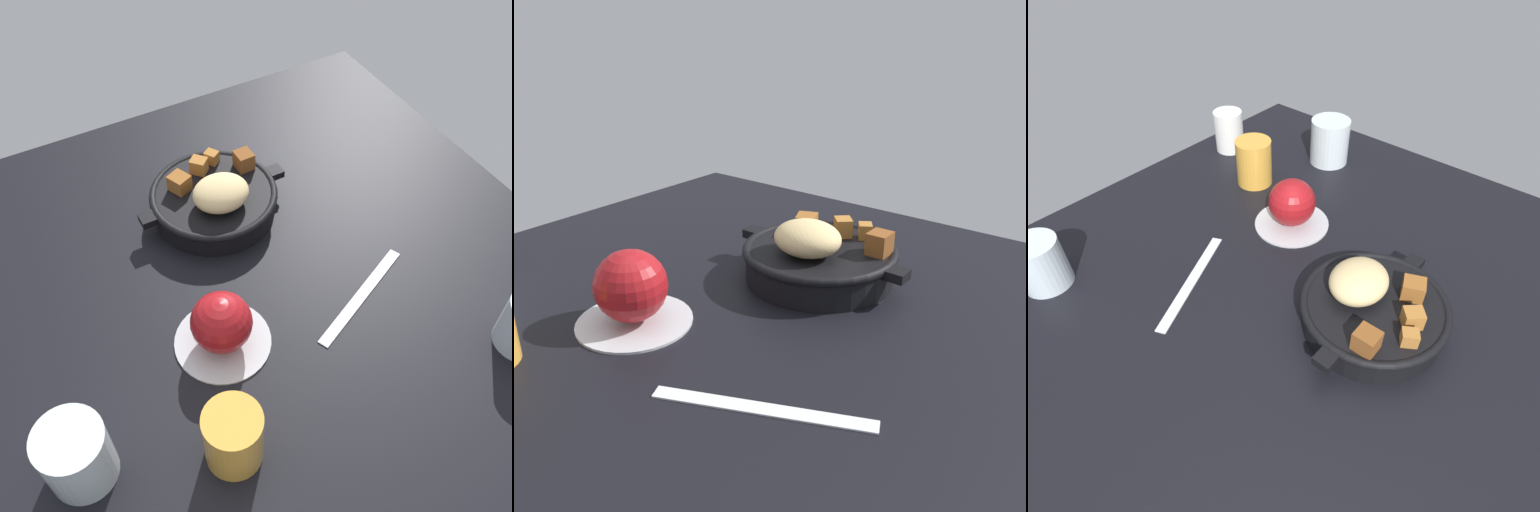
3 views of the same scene
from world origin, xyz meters
TOP-DOWN VIEW (x-y plane):
  - ground_plane at (0.00, 0.00)cm, footprint 91.39×86.72cm
  - cast_iron_skillet at (-0.71, -13.69)cm, footprint 24.18×19.93cm
  - saucer_plate at (9.11, 8.39)cm, footprint 12.94×12.94cm
  - red_apple at (9.11, 8.39)cm, footprint 8.08×8.08cm
  - butter_knife at (-11.43, 11.07)cm, footprint 19.09×9.86cm
  - juice_glass_amber at (14.74, 22.55)cm, footprint 6.84×6.84cm
  - water_glass_tall at (30.67, 16.22)cm, footprint 7.89×7.89cm

SIDE VIEW (x-z plane):
  - ground_plane at x=0.00cm, z-range -2.40..0.00cm
  - butter_knife at x=-11.43cm, z-range 0.00..0.36cm
  - saucer_plate at x=9.11cm, z-range 0.00..0.60cm
  - cast_iron_skillet at x=-0.71cm, z-range -1.22..7.44cm
  - juice_glass_amber at x=14.74cm, z-range 0.00..8.80cm
  - water_glass_tall at x=30.67cm, z-range 0.00..9.06cm
  - red_apple at x=9.11cm, z-range 0.60..8.68cm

